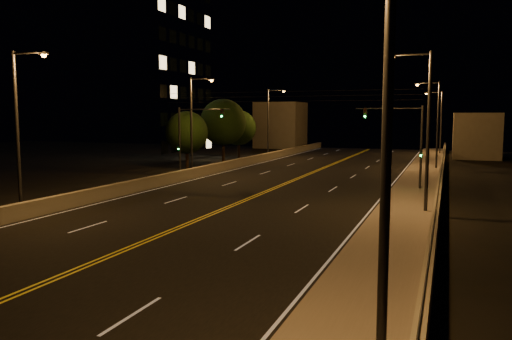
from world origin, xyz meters
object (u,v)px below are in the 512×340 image
(streetlight_1, at_px, (424,122))
(streetlight_4, at_px, (20,122))
(streetlight_2, at_px, (435,120))
(streetlight_3, at_px, (439,119))
(tree_0, at_px, (187,132))
(traffic_signal_right, at_px, (408,138))
(tree_2, at_px, (239,128))
(traffic_signal_left, at_px, (189,135))
(streetlight_5, at_px, (194,120))
(building_tower, at_px, (111,58))
(streetlight_6, at_px, (270,119))
(streetlight_0, at_px, (372,134))
(tree_1, at_px, (223,122))

(streetlight_1, distance_m, streetlight_4, 23.03)
(streetlight_2, height_order, streetlight_3, same)
(streetlight_3, relative_size, tree_0, 1.49)
(traffic_signal_right, distance_m, tree_2, 34.46)
(traffic_signal_left, bearing_deg, streetlight_5, 109.87)
(streetlight_4, bearing_deg, tree_2, 95.98)
(streetlight_4, bearing_deg, streetlight_3, 69.38)
(streetlight_5, height_order, building_tower, building_tower)
(streetlight_4, bearing_deg, streetlight_1, 21.33)
(traffic_signal_right, relative_size, tree_0, 1.04)
(tree_0, bearing_deg, streetlight_3, 49.70)
(streetlight_6, bearing_deg, streetlight_5, -90.00)
(traffic_signal_right, relative_size, traffic_signal_left, 1.00)
(streetlight_6, distance_m, tree_2, 4.62)
(streetlight_3, relative_size, tree_2, 1.42)
(streetlight_0, bearing_deg, streetlight_3, 90.00)
(streetlight_3, xyz_separation_m, building_tower, (-42.81, -20.33, 8.44))
(tree_1, bearing_deg, streetlight_1, -47.35)
(streetlight_5, relative_size, streetlight_6, 1.00)
(traffic_signal_left, height_order, building_tower, building_tower)
(traffic_signal_right, distance_m, building_tower, 46.48)
(streetlight_1, height_order, tree_0, streetlight_1)
(streetlight_2, bearing_deg, tree_1, 176.60)
(streetlight_5, xyz_separation_m, tree_2, (-4.42, 21.34, -1.25))
(streetlight_1, relative_size, streetlight_4, 1.00)
(tree_2, bearing_deg, streetlight_2, -16.66)
(streetlight_0, height_order, streetlight_5, same)
(streetlight_2, relative_size, tree_2, 1.42)
(tree_1, bearing_deg, traffic_signal_left, -74.61)
(traffic_signal_right, relative_size, building_tower, 0.23)
(streetlight_5, bearing_deg, tree_0, 124.30)
(streetlight_0, bearing_deg, streetlight_4, 150.32)
(streetlight_6, relative_size, tree_1, 1.18)
(streetlight_5, relative_size, building_tower, 0.33)
(streetlight_5, distance_m, traffic_signal_right, 20.24)
(streetlight_3, bearing_deg, traffic_signal_right, -92.17)
(streetlight_1, relative_size, building_tower, 0.33)
(streetlight_1, distance_m, traffic_signal_left, 22.49)
(streetlight_3, bearing_deg, building_tower, -154.60)
(building_tower, bearing_deg, streetlight_4, -59.80)
(building_tower, bearing_deg, tree_0, -29.74)
(traffic_signal_right, bearing_deg, streetlight_6, 128.74)
(streetlight_1, xyz_separation_m, tree_0, (-25.59, 18.47, -1.44))
(streetlight_3, bearing_deg, tree_0, -130.30)
(streetlight_5, xyz_separation_m, traffic_signal_left, (1.08, -3.00, -1.32))
(streetlight_5, bearing_deg, streetlight_2, 32.37)
(streetlight_4, height_order, streetlight_5, same)
(streetlight_4, distance_m, tree_1, 36.12)
(streetlight_0, distance_m, building_tower, 65.56)
(streetlight_4, bearing_deg, tree_0, 98.74)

